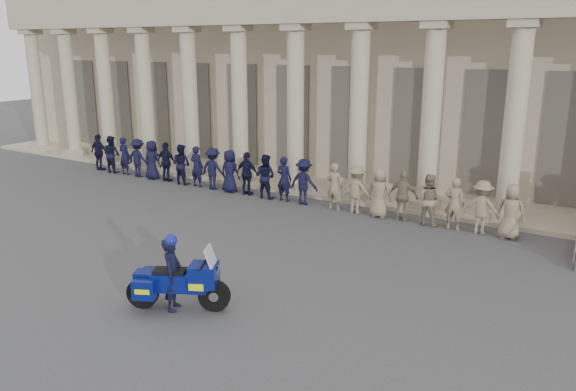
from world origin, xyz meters
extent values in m
plane|color=#404042|center=(0.00, 0.00, 0.00)|extent=(90.00, 90.00, 0.00)
cube|color=tan|center=(0.00, 15.00, 4.50)|extent=(40.00, 10.00, 9.00)
cube|color=tan|center=(0.00, 8.80, 0.07)|extent=(40.00, 2.60, 0.15)
cube|color=tan|center=(0.00, 8.00, 6.79)|extent=(35.80, 1.00, 1.00)
cube|color=tan|center=(-16.90, 8.00, 0.30)|extent=(0.90, 0.90, 0.30)
cylinder|color=tan|center=(-16.90, 8.00, 3.25)|extent=(0.64, 0.64, 5.60)
cube|color=tan|center=(-16.90, 8.00, 6.17)|extent=(0.85, 0.85, 0.24)
cube|color=tan|center=(-14.30, 8.00, 0.30)|extent=(0.90, 0.90, 0.30)
cylinder|color=tan|center=(-14.30, 8.00, 3.25)|extent=(0.64, 0.64, 5.60)
cube|color=tan|center=(-14.30, 8.00, 6.17)|extent=(0.85, 0.85, 0.24)
cube|color=tan|center=(-11.70, 8.00, 0.30)|extent=(0.90, 0.90, 0.30)
cylinder|color=tan|center=(-11.70, 8.00, 3.25)|extent=(0.64, 0.64, 5.60)
cube|color=tan|center=(-11.70, 8.00, 6.17)|extent=(0.85, 0.85, 0.24)
cube|color=tan|center=(-9.10, 8.00, 0.30)|extent=(0.90, 0.90, 0.30)
cylinder|color=tan|center=(-9.10, 8.00, 3.25)|extent=(0.64, 0.64, 5.60)
cube|color=tan|center=(-9.10, 8.00, 6.17)|extent=(0.85, 0.85, 0.24)
cube|color=tan|center=(-6.50, 8.00, 0.30)|extent=(0.90, 0.90, 0.30)
cylinder|color=tan|center=(-6.50, 8.00, 3.25)|extent=(0.64, 0.64, 5.60)
cube|color=tan|center=(-6.50, 8.00, 6.17)|extent=(0.85, 0.85, 0.24)
cube|color=tan|center=(-3.90, 8.00, 0.30)|extent=(0.90, 0.90, 0.30)
cylinder|color=tan|center=(-3.90, 8.00, 3.25)|extent=(0.64, 0.64, 5.60)
cube|color=tan|center=(-3.90, 8.00, 6.17)|extent=(0.85, 0.85, 0.24)
cube|color=tan|center=(-1.30, 8.00, 0.30)|extent=(0.90, 0.90, 0.30)
cylinder|color=tan|center=(-1.30, 8.00, 3.25)|extent=(0.64, 0.64, 5.60)
cube|color=tan|center=(-1.30, 8.00, 6.17)|extent=(0.85, 0.85, 0.24)
cube|color=tan|center=(1.30, 8.00, 0.30)|extent=(0.90, 0.90, 0.30)
cylinder|color=tan|center=(1.30, 8.00, 3.25)|extent=(0.64, 0.64, 5.60)
cube|color=tan|center=(1.30, 8.00, 6.17)|extent=(0.85, 0.85, 0.24)
cube|color=tan|center=(3.90, 8.00, 0.30)|extent=(0.90, 0.90, 0.30)
cylinder|color=tan|center=(3.90, 8.00, 3.25)|extent=(0.64, 0.64, 5.60)
cube|color=tan|center=(3.90, 8.00, 6.17)|extent=(0.85, 0.85, 0.24)
cube|color=tan|center=(6.50, 8.00, 0.30)|extent=(0.90, 0.90, 0.30)
cylinder|color=tan|center=(6.50, 8.00, 3.25)|extent=(0.64, 0.64, 5.60)
cube|color=tan|center=(6.50, 8.00, 6.17)|extent=(0.85, 0.85, 0.24)
cube|color=black|center=(-15.60, 10.02, 2.55)|extent=(1.30, 0.12, 4.20)
cube|color=black|center=(-13.00, 10.02, 2.55)|extent=(1.30, 0.12, 4.20)
cube|color=black|center=(-10.40, 10.02, 2.55)|extent=(1.30, 0.12, 4.20)
cube|color=black|center=(-7.80, 10.02, 2.55)|extent=(1.30, 0.12, 4.20)
cube|color=black|center=(-5.20, 10.02, 2.55)|extent=(1.30, 0.12, 4.20)
cube|color=black|center=(-2.60, 10.02, 2.55)|extent=(1.30, 0.12, 4.20)
cube|color=black|center=(0.00, 10.02, 2.55)|extent=(1.30, 0.12, 4.20)
cube|color=black|center=(2.60, 10.02, 2.55)|extent=(1.30, 0.12, 4.20)
cube|color=black|center=(5.20, 10.02, 2.55)|extent=(1.30, 0.12, 4.20)
cube|color=black|center=(7.80, 10.02, 2.55)|extent=(1.30, 0.12, 4.20)
imported|color=black|center=(-10.90, 6.66, 0.83)|extent=(0.97, 0.41, 1.66)
imported|color=black|center=(-10.08, 6.66, 0.83)|extent=(0.81, 0.63, 1.66)
imported|color=black|center=(-9.25, 6.66, 0.83)|extent=(0.61, 0.40, 1.66)
imported|color=black|center=(-8.42, 6.66, 0.83)|extent=(1.07, 0.62, 1.66)
imported|color=black|center=(-7.59, 6.66, 0.83)|extent=(0.81, 0.53, 1.66)
imported|color=black|center=(-6.76, 6.66, 0.83)|extent=(0.97, 0.41, 1.66)
imported|color=black|center=(-5.94, 6.66, 0.83)|extent=(0.81, 0.63, 1.66)
imported|color=black|center=(-5.11, 6.66, 0.83)|extent=(0.61, 0.40, 1.66)
imported|color=black|center=(-4.28, 6.66, 0.83)|extent=(1.07, 0.62, 1.66)
imported|color=black|center=(-3.45, 6.66, 0.83)|extent=(0.81, 0.53, 1.66)
imported|color=black|center=(-2.62, 6.66, 0.83)|extent=(0.97, 0.41, 1.66)
imported|color=black|center=(-1.79, 6.66, 0.83)|extent=(0.81, 0.63, 1.66)
imported|color=black|center=(-0.97, 6.66, 0.83)|extent=(0.61, 0.40, 1.66)
imported|color=black|center=(-0.14, 6.66, 0.83)|extent=(1.07, 0.62, 1.66)
imported|color=#84735B|center=(1.09, 6.66, 0.83)|extent=(0.61, 0.40, 1.66)
imported|color=#84735B|center=(1.92, 6.66, 0.83)|extent=(1.07, 0.62, 1.66)
imported|color=#84735B|center=(2.75, 6.66, 0.83)|extent=(0.81, 0.53, 1.66)
imported|color=#84735B|center=(3.57, 6.66, 0.83)|extent=(0.97, 0.41, 1.66)
imported|color=#84735B|center=(4.40, 6.66, 0.83)|extent=(0.81, 0.63, 1.66)
imported|color=#84735B|center=(5.23, 6.66, 0.83)|extent=(0.61, 0.40, 1.66)
imported|color=#84735B|center=(6.06, 6.66, 0.83)|extent=(1.07, 0.62, 1.66)
imported|color=#84735B|center=(6.89, 6.66, 0.83)|extent=(0.81, 0.53, 1.66)
cylinder|color=black|center=(2.43, -1.59, 0.35)|extent=(0.69, 0.44, 0.70)
cylinder|color=black|center=(1.01, -2.29, 0.35)|extent=(0.69, 0.44, 0.70)
cube|color=navy|center=(1.77, -1.92, 0.65)|extent=(1.29, 0.93, 0.40)
cube|color=navy|center=(2.24, -1.68, 0.82)|extent=(0.76, 0.75, 0.48)
cube|color=silver|center=(2.24, -1.68, 0.58)|extent=(0.35, 0.39, 0.13)
cube|color=#B2BFCC|center=(2.41, -1.60, 1.18)|extent=(0.41, 0.53, 0.57)
cube|color=black|center=(1.58, -2.01, 0.87)|extent=(0.77, 0.63, 0.11)
cube|color=navy|center=(1.06, -2.27, 0.74)|extent=(0.49, 0.49, 0.23)
cube|color=navy|center=(1.30, -2.52, 0.58)|extent=(0.53, 0.42, 0.42)
cube|color=#D8F70D|center=(1.30, -2.52, 0.58)|extent=(0.40, 0.37, 0.11)
cube|color=navy|center=(1.01, -1.92, 0.58)|extent=(0.53, 0.42, 0.42)
cube|color=#D8F70D|center=(1.01, -1.92, 0.58)|extent=(0.40, 0.37, 0.11)
cylinder|color=silver|center=(1.19, -1.92, 0.32)|extent=(0.62, 0.37, 0.11)
cylinder|color=black|center=(2.24, -1.68, 1.08)|extent=(0.36, 0.68, 0.04)
imported|color=black|center=(1.63, -1.99, 0.81)|extent=(0.61, 0.70, 1.63)
sphere|color=navy|center=(1.63, -1.99, 1.58)|extent=(0.28, 0.28, 0.28)
camera|label=1|loc=(9.60, -10.18, 5.57)|focal=35.00mm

